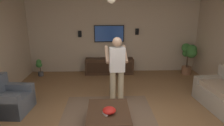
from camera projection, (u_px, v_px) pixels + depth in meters
wall_back_tv at (114, 33)px, 6.99m from camera, size 0.10×6.24×2.83m
area_rug at (108, 123)px, 3.99m from camera, size 2.47×2.02×0.01m
armchair at (9, 100)px, 4.36m from camera, size 0.87×0.88×0.82m
coffee_table at (108, 115)px, 3.72m from camera, size 1.00×0.80×0.40m
media_console at (109, 66)px, 6.97m from camera, size 0.45×1.70×0.55m
tv at (109, 34)px, 6.89m from camera, size 0.05×1.06×0.60m
person_standing at (117, 67)px, 4.64m from camera, size 0.56×0.56×1.64m
potted_plant_tall at (189, 54)px, 6.79m from camera, size 0.57×0.47×1.09m
potted_plant_short at (39, 66)px, 6.70m from camera, size 0.27×0.23×0.58m
bowl at (109, 110)px, 3.59m from camera, size 0.25×0.25×0.11m
remote_white at (105, 114)px, 3.55m from camera, size 0.15×0.11×0.02m
vase_round at (122, 55)px, 6.90m from camera, size 0.22×0.22×0.22m
wall_speaker_left at (137, 32)px, 6.93m from camera, size 0.06×0.12×0.22m
wall_speaker_right at (80, 34)px, 6.87m from camera, size 0.06×0.12×0.22m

